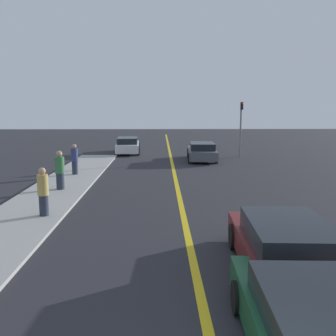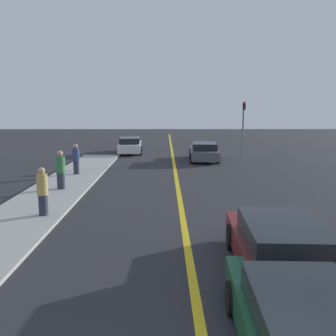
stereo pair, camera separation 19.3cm
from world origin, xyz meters
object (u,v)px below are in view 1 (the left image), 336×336
at_px(car_far_distant, 202,152).
at_px(pedestrian_by_sign, 75,159).
at_px(car_near_right_lane, 314,332).
at_px(pedestrian_far_standing, 60,170).
at_px(car_ahead_center, 285,248).
at_px(traffic_light, 241,124).
at_px(car_parked_left_lot, 128,145).
at_px(pedestrian_mid_group, 43,192).

relative_size(car_far_distant, pedestrian_by_sign, 2.77).
bearing_deg(car_far_distant, car_near_right_lane, -89.38).
xyz_separation_m(car_near_right_lane, car_far_distant, (0.75, 21.09, 0.03)).
bearing_deg(pedestrian_far_standing, pedestrian_by_sign, 92.84).
distance_m(car_ahead_center, car_far_distant, 18.05).
xyz_separation_m(pedestrian_far_standing, traffic_light, (10.37, 11.23, 1.53)).
height_order(car_parked_left_lot, traffic_light, traffic_light).
height_order(car_ahead_center, car_far_distant, car_ahead_center).
bearing_deg(car_far_distant, pedestrian_by_sign, -139.41).
relative_size(car_ahead_center, traffic_light, 1.17).
bearing_deg(car_ahead_center, car_parked_left_lot, 106.69).
relative_size(car_far_distant, car_parked_left_lot, 1.01).
bearing_deg(pedestrian_by_sign, car_ahead_center, -58.88).
relative_size(car_parked_left_lot, pedestrian_by_sign, 2.75).
bearing_deg(car_near_right_lane, traffic_light, 83.17).
distance_m(car_ahead_center, pedestrian_by_sign, 14.24).
bearing_deg(pedestrian_by_sign, pedestrian_far_standing, -87.16).
height_order(car_far_distant, pedestrian_far_standing, pedestrian_far_standing).
bearing_deg(car_near_right_lane, pedestrian_mid_group, 131.78).
relative_size(pedestrian_far_standing, pedestrian_by_sign, 1.04).
xyz_separation_m(car_near_right_lane, car_ahead_center, (0.59, 3.04, 0.04)).
bearing_deg(car_near_right_lane, car_far_distant, 90.57).
height_order(pedestrian_far_standing, traffic_light, traffic_light).
bearing_deg(car_near_right_lane, pedestrian_far_standing, 122.35).
distance_m(car_near_right_lane, pedestrian_mid_group, 9.61).
relative_size(car_near_right_lane, pedestrian_by_sign, 2.77).
relative_size(car_ahead_center, pedestrian_by_sign, 2.90).
bearing_deg(car_near_right_lane, pedestrian_by_sign, 116.58).
xyz_separation_m(car_near_right_lane, pedestrian_far_standing, (-6.59, 11.53, 0.37)).
xyz_separation_m(car_far_distant, pedestrian_far_standing, (-7.34, -9.56, 0.34)).
distance_m(car_far_distant, pedestrian_far_standing, 12.06).
bearing_deg(car_near_right_lane, car_ahead_center, 81.67).
bearing_deg(traffic_light, car_parked_left_lot, 163.78).
bearing_deg(pedestrian_by_sign, car_far_distant, 37.93).
distance_m(car_near_right_lane, car_parked_left_lot, 25.70).
xyz_separation_m(car_far_distant, traffic_light, (3.04, 1.67, 1.87)).
xyz_separation_m(pedestrian_mid_group, pedestrian_far_standing, (-0.52, 4.08, 0.03)).
height_order(car_near_right_lane, pedestrian_mid_group, pedestrian_mid_group).
bearing_deg(car_parked_left_lot, pedestrian_by_sign, -103.98).
bearing_deg(pedestrian_far_standing, pedestrian_mid_group, -82.75).
relative_size(car_near_right_lane, car_far_distant, 1.00).
relative_size(car_near_right_lane, car_parked_left_lot, 1.01).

